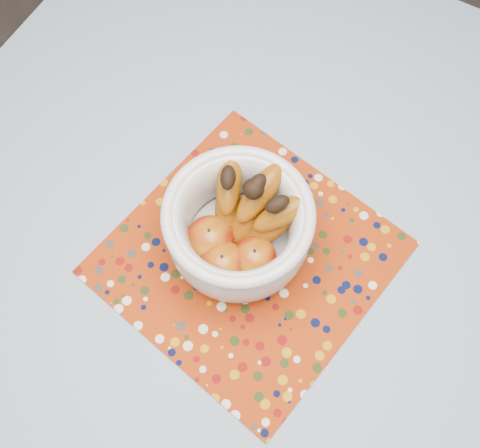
{
  "coord_description": "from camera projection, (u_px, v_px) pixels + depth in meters",
  "views": [
    {
      "loc": [
        0.12,
        -0.33,
        1.65
      ],
      "look_at": [
        -0.04,
        -0.03,
        0.85
      ],
      "focal_mm": 42.0,
      "sensor_mm": 36.0,
      "label": 1
    }
  ],
  "objects": [
    {
      "name": "tablecloth",
      "position": [
        270.0,
        240.0,
        0.96
      ],
      "size": [
        1.32,
        1.32,
        0.01
      ],
      "primitive_type": "cube",
      "color": "#627DA4",
      "rests_on": "table"
    },
    {
      "name": "table",
      "position": [
        268.0,
        256.0,
        1.04
      ],
      "size": [
        1.2,
        1.2,
        0.75
      ],
      "color": "brown",
      "rests_on": "ground"
    },
    {
      "name": "placemat",
      "position": [
        248.0,
        258.0,
        0.94
      ],
      "size": [
        0.49,
        0.49,
        0.0
      ],
      "primitive_type": "cube",
      "rotation": [
        0.0,
        0.0,
        -0.19
      ],
      "color": "#8F2807",
      "rests_on": "tablecloth"
    },
    {
      "name": "fruit_bowl",
      "position": [
        242.0,
        223.0,
        0.88
      ],
      "size": [
        0.25,
        0.23,
        0.18
      ],
      "color": "silver",
      "rests_on": "placemat"
    }
  ]
}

